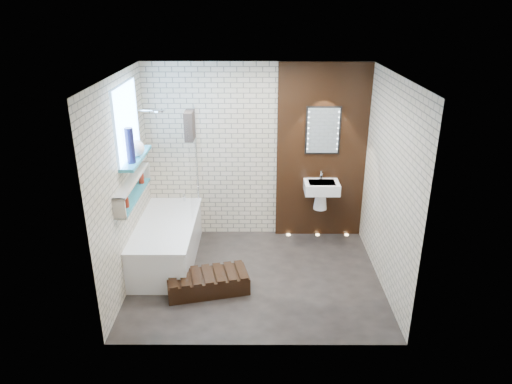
{
  "coord_description": "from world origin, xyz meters",
  "views": [
    {
      "loc": [
        0.01,
        -5.29,
        3.38
      ],
      "look_at": [
        0.0,
        0.15,
        1.15
      ],
      "focal_mm": 33.07,
      "sensor_mm": 36.0,
      "label": 1
    }
  ],
  "objects_px": {
    "bathtub": "(167,241)",
    "walnut_step": "(208,283)",
    "bath_screen": "(193,163)",
    "led_mirror": "(323,131)",
    "washbasin": "(321,191)"
  },
  "relations": [
    {
      "from": "bathtub",
      "to": "washbasin",
      "type": "relative_size",
      "value": 3.0
    },
    {
      "from": "bath_screen",
      "to": "walnut_step",
      "type": "distance_m",
      "value": 1.69
    },
    {
      "from": "led_mirror",
      "to": "bathtub",
      "type": "bearing_deg",
      "value": -160.22
    },
    {
      "from": "bathtub",
      "to": "walnut_step",
      "type": "relative_size",
      "value": 1.75
    },
    {
      "from": "bath_screen",
      "to": "washbasin",
      "type": "height_order",
      "value": "bath_screen"
    },
    {
      "from": "bathtub",
      "to": "led_mirror",
      "type": "height_order",
      "value": "led_mirror"
    },
    {
      "from": "led_mirror",
      "to": "walnut_step",
      "type": "xyz_separation_m",
      "value": [
        -1.55,
        -1.53,
        -1.54
      ]
    },
    {
      "from": "bathtub",
      "to": "led_mirror",
      "type": "distance_m",
      "value": 2.68
    },
    {
      "from": "bathtub",
      "to": "led_mirror",
      "type": "xyz_separation_m",
      "value": [
        2.17,
        0.78,
        1.36
      ]
    },
    {
      "from": "bathtub",
      "to": "walnut_step",
      "type": "bearing_deg",
      "value": -50.2
    },
    {
      "from": "led_mirror",
      "to": "washbasin",
      "type": "bearing_deg",
      "value": -90.0
    },
    {
      "from": "washbasin",
      "to": "led_mirror",
      "type": "bearing_deg",
      "value": 90.0
    },
    {
      "from": "bath_screen",
      "to": "led_mirror",
      "type": "relative_size",
      "value": 2.0
    },
    {
      "from": "bath_screen",
      "to": "led_mirror",
      "type": "xyz_separation_m",
      "value": [
        1.82,
        0.34,
        0.37
      ]
    },
    {
      "from": "bathtub",
      "to": "bath_screen",
      "type": "xyz_separation_m",
      "value": [
        0.35,
        0.44,
        0.99
      ]
    }
  ]
}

